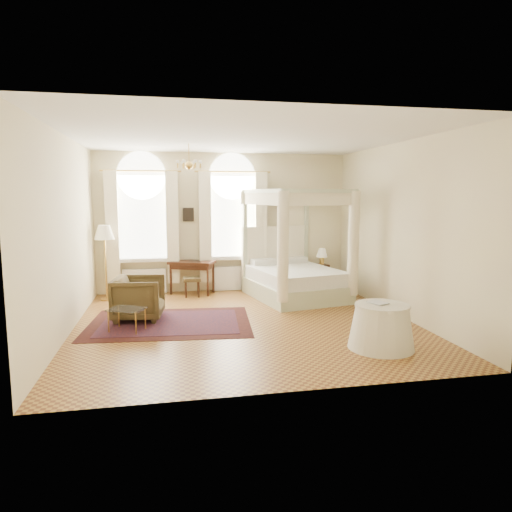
{
  "coord_description": "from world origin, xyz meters",
  "views": [
    {
      "loc": [
        -1.37,
        -7.94,
        2.3
      ],
      "look_at": [
        0.28,
        0.4,
        1.17
      ],
      "focal_mm": 32.0,
      "sensor_mm": 36.0,
      "label": 1
    }
  ],
  "objects": [
    {
      "name": "room_walls",
      "position": [
        0.0,
        0.0,
        1.98
      ],
      "size": [
        6.0,
        6.0,
        6.0
      ],
      "color": "beige",
      "rests_on": "ground"
    },
    {
      "name": "coffee_table",
      "position": [
        -2.06,
        -0.13,
        0.36
      ],
      "size": [
        0.7,
        0.61,
        0.4
      ],
      "color": "white",
      "rests_on": "ground"
    },
    {
      "name": "canopy_bed",
      "position": [
        1.46,
        1.8,
        0.55
      ],
      "size": [
        2.23,
        2.55,
        2.43
      ],
      "color": "#BBC29E",
      "rests_on": "ground"
    },
    {
      "name": "floor_lamp",
      "position": [
        -2.7,
        2.42,
        1.42
      ],
      "size": [
        0.43,
        0.43,
        1.66
      ],
      "color": "#BA913E",
      "rests_on": "ground"
    },
    {
      "name": "wall_pictures",
      "position": [
        0.09,
        2.97,
        1.89
      ],
      "size": [
        2.54,
        0.03,
        0.39
      ],
      "color": "black",
      "rests_on": "room_walls"
    },
    {
      "name": "writing_desk",
      "position": [
        -0.8,
        2.7,
        0.66
      ],
      "size": [
        1.16,
        0.91,
        0.77
      ],
      "color": "#34190E",
      "rests_on": "ground"
    },
    {
      "name": "nightstand_lamp",
      "position": [
        2.39,
        2.69,
        0.87
      ],
      "size": [
        0.27,
        0.27,
        0.39
      ],
      "color": "#BA913E",
      "rests_on": "nightstand"
    },
    {
      "name": "oriental_rug",
      "position": [
        -1.34,
        0.24,
        0.01
      ],
      "size": [
        3.06,
        2.32,
        0.01
      ],
      "color": "#42170F",
      "rests_on": "ground"
    },
    {
      "name": "nightstand",
      "position": [
        2.3,
        2.7,
        0.3
      ],
      "size": [
        0.49,
        0.46,
        0.61
      ],
      "primitive_type": "cube",
      "rotation": [
        0.0,
        0.0,
        0.2
      ],
      "color": "#34190E",
      "rests_on": "ground"
    },
    {
      "name": "window_left",
      "position": [
        -1.9,
        2.87,
        1.49
      ],
      "size": [
        1.62,
        0.27,
        3.29
      ],
      "color": "silver",
      "rests_on": "room_walls"
    },
    {
      "name": "ground",
      "position": [
        0.0,
        0.0,
        0.0
      ],
      "size": [
        6.0,
        6.0,
        0.0
      ],
      "primitive_type": "plane",
      "color": "olive",
      "rests_on": "ground"
    },
    {
      "name": "chandelier",
      "position": [
        -0.9,
        1.2,
        2.91
      ],
      "size": [
        0.51,
        0.45,
        0.5
      ],
      "color": "#BA913E",
      "rests_on": "room_walls"
    },
    {
      "name": "armchair",
      "position": [
        -1.9,
        0.6,
        0.41
      ],
      "size": [
        1.0,
        0.97,
        0.81
      ],
      "primitive_type": "imported",
      "rotation": [
        0.0,
        0.0,
        1.44
      ],
      "color": "#40331B",
      "rests_on": "ground"
    },
    {
      "name": "side_table",
      "position": [
        1.78,
        -1.75,
        0.33
      ],
      "size": [
        0.99,
        0.99,
        0.68
      ],
      "color": "beige",
      "rests_on": "ground"
    },
    {
      "name": "window_right",
      "position": [
        0.2,
        2.87,
        1.49
      ],
      "size": [
        1.62,
        0.27,
        3.29
      ],
      "color": "silver",
      "rests_on": "room_walls"
    },
    {
      "name": "stool",
      "position": [
        -0.83,
        2.4,
        0.37
      ],
      "size": [
        0.38,
        0.38,
        0.44
      ],
      "color": "#42361C",
      "rests_on": "ground"
    },
    {
      "name": "laptop",
      "position": [
        -0.71,
        2.63,
        0.78
      ],
      "size": [
        0.35,
        0.29,
        0.02
      ],
      "primitive_type": "imported",
      "rotation": [
        0.0,
        0.0,
        2.72
      ],
      "color": "black",
      "rests_on": "writing_desk"
    },
    {
      "name": "book",
      "position": [
        1.64,
        -1.73,
        0.69
      ],
      "size": [
        0.3,
        0.34,
        0.03
      ],
      "primitive_type": "imported",
      "rotation": [
        0.0,
        0.0,
        0.33
      ],
      "color": "black",
      "rests_on": "side_table"
    }
  ]
}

